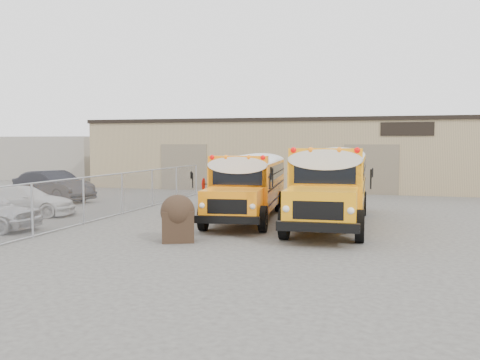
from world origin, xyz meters
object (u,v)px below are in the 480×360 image
(school_bus_right, at_px, (340,171))
(car_dark, at_px, (53,186))
(tarp_bundle, at_px, (178,217))
(school_bus_left, at_px, (265,173))
(car_white, at_px, (24,201))

(school_bus_right, relative_size, car_dark, 2.08)
(school_bus_right, bearing_deg, tarp_bundle, -108.58)
(school_bus_left, relative_size, tarp_bundle, 6.25)
(school_bus_right, bearing_deg, car_white, -147.76)
(school_bus_right, distance_m, car_white, 14.87)
(school_bus_left, bearing_deg, car_dark, -166.71)
(school_bus_right, height_order, car_dark, school_bus_right)
(car_dark, bearing_deg, tarp_bundle, -111.32)
(school_bus_left, bearing_deg, car_white, -138.22)
(school_bus_left, distance_m, car_white, 11.70)
(school_bus_right, xyz_separation_m, car_dark, (-14.76, -2.72, -0.90))
(school_bus_right, height_order, car_white, school_bus_right)
(tarp_bundle, bearing_deg, school_bus_right, 71.42)
(car_white, bearing_deg, school_bus_left, -60.85)
(school_bus_right, height_order, tarp_bundle, school_bus_right)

